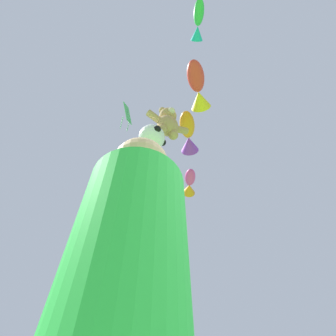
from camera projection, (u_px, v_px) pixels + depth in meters
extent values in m
cylinder|color=green|center=(125.00, 280.00, 0.68)|extent=(0.34, 0.34, 0.74)
sphere|color=tan|center=(140.00, 165.00, 1.06)|extent=(0.23, 0.23, 0.23)
ellipsoid|color=tan|center=(168.00, 126.00, 11.73)|extent=(0.99, 0.84, 1.20)
sphere|color=tan|center=(168.00, 116.00, 12.43)|extent=(0.83, 0.83, 0.83)
sphere|color=beige|center=(171.00, 111.00, 12.19)|extent=(0.35, 0.35, 0.35)
sphere|color=tan|center=(162.00, 111.00, 12.59)|extent=(0.34, 0.34, 0.34)
cylinder|color=tan|center=(154.00, 117.00, 11.68)|extent=(0.71, 0.32, 0.56)
sphere|color=tan|center=(162.00, 130.00, 11.21)|extent=(0.45, 0.45, 0.45)
sphere|color=tan|center=(173.00, 116.00, 12.77)|extent=(0.34, 0.34, 0.34)
cylinder|color=tan|center=(181.00, 130.00, 12.11)|extent=(0.71, 0.32, 0.56)
sphere|color=tan|center=(173.00, 135.00, 11.37)|extent=(0.45, 0.45, 0.45)
sphere|color=white|center=(152.00, 137.00, 10.89)|extent=(1.10, 1.10, 1.10)
sphere|color=black|center=(163.00, 142.00, 11.04)|extent=(0.31, 0.31, 0.31)
sphere|color=black|center=(146.00, 138.00, 11.32)|extent=(0.31, 0.31, 0.31)
sphere|color=black|center=(157.00, 129.00, 10.56)|extent=(0.31, 0.31, 0.31)
sphere|color=black|center=(155.00, 148.00, 10.74)|extent=(0.31, 0.31, 0.31)
ellipsoid|color=#E53F9E|center=(190.00, 177.00, 14.82)|extent=(1.06, 1.31, 0.50)
cone|color=orange|center=(189.00, 189.00, 15.38)|extent=(0.95, 0.91, 0.74)
sphere|color=black|center=(190.00, 171.00, 14.69)|extent=(0.13, 0.13, 0.13)
ellipsoid|color=orange|center=(187.00, 125.00, 13.43)|extent=(1.54, 1.69, 0.65)
cone|color=purple|center=(189.00, 144.00, 14.17)|extent=(1.28, 1.25, 0.96)
sphere|color=black|center=(186.00, 115.00, 13.26)|extent=(0.17, 0.17, 0.17)
ellipsoid|color=red|center=(196.00, 76.00, 11.63)|extent=(1.54, 1.59, 0.64)
cone|color=yellow|center=(200.00, 100.00, 12.32)|extent=(1.24, 1.23, 0.94)
sphere|color=black|center=(194.00, 65.00, 11.48)|extent=(0.17, 0.17, 0.17)
ellipsoid|color=green|center=(199.00, 12.00, 10.38)|extent=(0.81, 1.06, 0.35)
cone|color=#19ADB2|center=(197.00, 33.00, 10.85)|extent=(0.70, 0.71, 0.51)
sphere|color=black|center=(199.00, 3.00, 10.25)|extent=(0.09, 0.09, 0.09)
cube|color=green|center=(128.00, 114.00, 14.54)|extent=(0.98, 1.12, 1.47)
cylinder|color=green|center=(122.00, 123.00, 13.55)|extent=(0.03, 0.18, 1.45)
cylinder|color=green|center=(128.00, 125.00, 13.76)|extent=(0.03, 0.07, 1.23)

